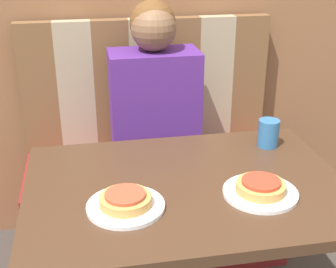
{
  "coord_description": "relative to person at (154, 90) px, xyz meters",
  "views": [
    {
      "loc": [
        -0.29,
        -1.22,
        1.42
      ],
      "look_at": [
        0.0,
        0.31,
        0.74
      ],
      "focal_mm": 50.0,
      "sensor_mm": 36.0,
      "label": 1
    }
  ],
  "objects": [
    {
      "name": "booth_backrest",
      "position": [
        0.0,
        0.21,
        -0.04
      ],
      "size": [
        1.14,
        0.06,
        0.6
      ],
      "color": "brown",
      "rests_on": "booth_seat"
    },
    {
      "name": "plate_left",
      "position": [
        -0.2,
        -0.73,
        -0.09
      ],
      "size": [
        0.22,
        0.22,
        0.01
      ],
      "color": "white",
      "rests_on": "dining_table"
    },
    {
      "name": "pizza_right",
      "position": [
        0.2,
        -0.73,
        -0.07
      ],
      "size": [
        0.15,
        0.15,
        0.04
      ],
      "color": "#C68E47",
      "rests_on": "plate_right"
    },
    {
      "name": "drinking_cup",
      "position": [
        0.35,
        -0.42,
        -0.05
      ],
      "size": [
        0.07,
        0.07,
        0.1
      ],
      "color": "#2D669E",
      "rests_on": "dining_table"
    },
    {
      "name": "pizza_left",
      "position": [
        -0.2,
        -0.73,
        -0.07
      ],
      "size": [
        0.15,
        0.15,
        0.04
      ],
      "color": "#C68E47",
      "rests_on": "plate_left"
    },
    {
      "name": "person",
      "position": [
        0.0,
        0.0,
        0.0
      ],
      "size": [
        0.37,
        0.22,
        0.71
      ],
      "color": "#4C237A",
      "rests_on": "booth_seat"
    },
    {
      "name": "dining_table",
      "position": [
        0.0,
        -0.63,
        -0.19
      ],
      "size": [
        0.98,
        0.7,
        0.71
      ],
      "color": "#422B1C",
      "rests_on": "ground_plane"
    },
    {
      "name": "booth_seat",
      "position": [
        0.0,
        -0.0,
        -0.57
      ],
      "size": [
        1.14,
        0.49,
        0.46
      ],
      "color": "maroon",
      "rests_on": "ground_plane"
    },
    {
      "name": "plate_right",
      "position": [
        0.2,
        -0.73,
        -0.09
      ],
      "size": [
        0.22,
        0.22,
        0.01
      ],
      "color": "white",
      "rests_on": "dining_table"
    }
  ]
}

